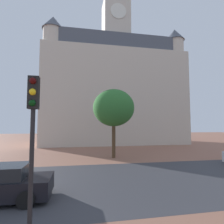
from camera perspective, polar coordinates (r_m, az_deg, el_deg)
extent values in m
plane|color=#93604C|center=(12.28, 0.45, -18.37)|extent=(120.00, 120.00, 0.00)
cube|color=#38383D|center=(10.70, 2.29, -20.50)|extent=(120.00, 8.38, 0.00)
cube|color=beige|center=(32.33, 0.31, 3.77)|extent=(22.82, 10.95, 14.98)
cube|color=#4C515B|center=(34.63, 0.30, 18.16)|extent=(20.99, 10.08, 2.40)
cube|color=beige|center=(33.60, 1.16, 12.88)|extent=(4.57, 4.57, 25.75)
cylinder|color=silver|center=(35.67, 2.00, 29.03)|extent=(2.74, 0.15, 2.74)
cylinder|color=beige|center=(28.30, -18.35, 7.55)|extent=(2.80, 2.80, 17.34)
cone|color=#4C515B|center=(31.69, -17.90, 24.94)|extent=(3.20, 3.20, 2.00)
cylinder|color=beige|center=(32.27, 19.37, 6.11)|extent=(2.80, 2.80, 17.30)
cone|color=#4C515B|center=(35.26, 18.96, 21.74)|extent=(3.20, 3.20, 2.00)
cylinder|color=black|center=(7.96, -25.31, -23.53)|extent=(0.64, 0.22, 0.64)
cylinder|color=black|center=(9.63, -22.43, -20.08)|extent=(0.64, 0.22, 0.64)
cylinder|color=black|center=(5.55, -23.96, -17.16)|extent=(0.12, 0.12, 3.45)
cube|color=black|center=(5.48, -23.28, 5.56)|extent=(0.28, 0.24, 0.90)
sphere|color=#390606|center=(5.41, -23.49, 8.93)|extent=(0.18, 0.18, 0.18)
sphere|color=yellow|center=(5.35, -23.58, 5.79)|extent=(0.18, 0.18, 0.18)
sphere|color=#06330C|center=(5.31, -23.68, 2.60)|extent=(0.18, 0.18, 0.18)
cylinder|color=#4C3823|center=(17.27, 0.52, -9.02)|extent=(0.33, 0.33, 3.11)
ellipsoid|color=#2D6B2D|center=(17.29, 0.52, 1.34)|extent=(3.91, 3.91, 3.52)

